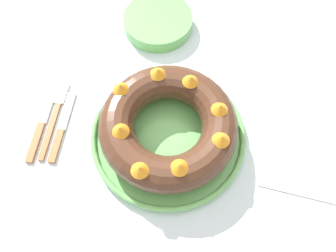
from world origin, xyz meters
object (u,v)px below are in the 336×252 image
Objects in this scene: serving_dish at (168,136)px; fork at (55,114)px; bundt_cake at (168,126)px; cake_knife at (61,131)px; side_bowl at (158,22)px; napkin at (299,169)px; serving_knife at (41,125)px.

fork is (-0.26, 0.02, -0.01)m from serving_dish.
bundt_cake reaches higher than cake_knife.
side_bowl is at bearing 101.94° from serving_dish.
serving_dish is 2.09× the size of napkin.
cake_knife is at bearing 177.58° from napkin.
bundt_cake reaches higher than fork.
serving_knife reaches higher than fork.
serving_knife is 0.57m from napkin.
cake_knife is at bearing -57.95° from fork.
bundt_cake is at bearing -3.72° from fork.
fork is 1.22× the size of napkin.
serving_knife is (-0.02, -0.03, -0.00)m from fork.
serving_dish is at bearing -4.43° from serving_knife.
serving_dish reaches higher than serving_knife.
side_bowl is (-0.07, 0.32, 0.01)m from serving_dish.
bundt_cake is 0.27m from fork.
bundt_cake is 1.78× the size of napkin.
bundt_cake is 0.29m from serving_knife.
serving_dish is 0.29m from serving_knife.
serving_knife is at bearing -126.94° from fork.
side_bowl is 0.50m from napkin.
serving_knife is (-0.29, -0.01, -0.01)m from serving_dish.
serving_knife is 1.21× the size of cake_knife.
fork is at bearing 120.08° from cake_knife.
bundt_cake reaches higher than serving_knife.
bundt_cake is 1.64× the size of cake_knife.
bundt_cake is at bearing -4.44° from serving_knife.
napkin is (0.55, -0.06, -0.00)m from fork.
serving_knife is at bearing -178.84° from serving_dish.
fork is 0.93× the size of serving_knife.
fork is at bearing 174.76° from serving_dish.
serving_dish is 0.26m from fork.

